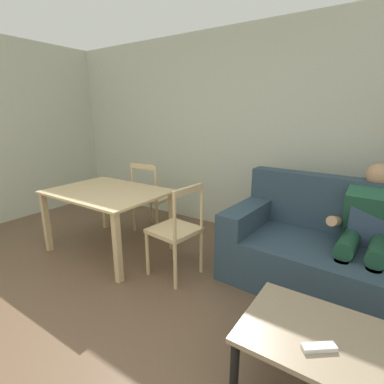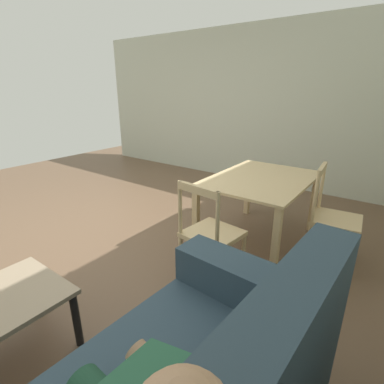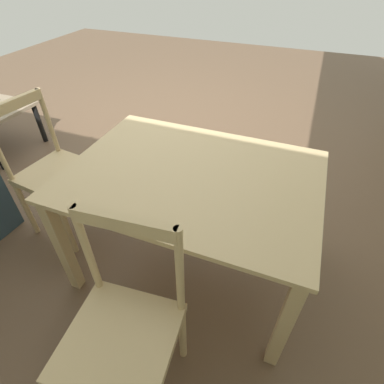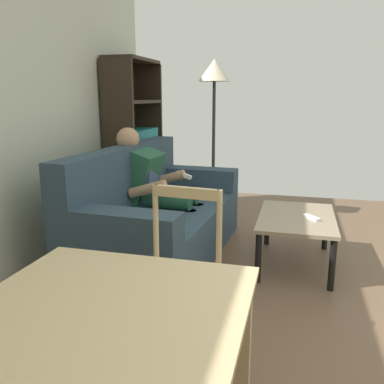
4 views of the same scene
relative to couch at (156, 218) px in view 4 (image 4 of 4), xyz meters
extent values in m
cube|color=#2D4251|center=(-0.01, -0.07, -0.13)|extent=(2.07, 1.06, 0.44)
cube|color=#2D4251|center=(0.01, 0.30, 0.37)|extent=(2.03, 0.31, 0.55)
cube|color=#2D4251|center=(-0.90, -0.02, 0.21)|extent=(0.29, 0.96, 0.23)
cube|color=#2D4251|center=(0.88, -0.12, 0.21)|extent=(0.29, 0.96, 0.23)
cube|color=#354864|center=(0.19, 0.13, 0.27)|extent=(0.41, 0.17, 0.36)
cube|color=#23563D|center=(0.15, 0.19, 0.34)|extent=(0.42, 0.39, 0.55)
sphere|color=tan|center=(0.16, 0.31, 0.69)|extent=(0.21, 0.21, 0.21)
cylinder|color=#1C4530|center=(0.02, -0.10, 0.16)|extent=(0.17, 0.45, 0.15)
cylinder|color=tan|center=(0.01, -0.32, -0.13)|extent=(0.11, 0.11, 0.44)
cube|color=black|center=(0.01, -0.40, -0.31)|extent=(0.11, 0.25, 0.08)
cylinder|color=#1C4530|center=(0.24, -0.11, 0.16)|extent=(0.17, 0.45, 0.15)
cylinder|color=tan|center=(0.23, -0.33, -0.13)|extent=(0.11, 0.11, 0.44)
cube|color=black|center=(0.23, -0.41, -0.31)|extent=(0.11, 0.25, 0.08)
cylinder|color=tan|center=(-0.11, 0.03, 0.29)|extent=(0.11, 0.36, 0.19)
cylinder|color=tan|center=(0.39, 0.00, 0.29)|extent=(0.11, 0.36, 0.19)
cube|color=white|center=(0.38, -0.16, 0.33)|extent=(0.05, 0.16, 0.08)
cube|color=gray|center=(0.10, -1.23, 0.07)|extent=(0.96, 0.62, 0.03)
cylinder|color=black|center=(-0.34, -1.50, -0.15)|extent=(0.05, 0.05, 0.40)
cylinder|color=black|center=(0.54, -1.50, -0.15)|extent=(0.05, 0.05, 0.40)
cylinder|color=black|center=(-0.34, -0.96, -0.15)|extent=(0.05, 0.05, 0.40)
cylinder|color=black|center=(0.54, -0.96, -0.15)|extent=(0.05, 0.05, 0.40)
cube|color=white|center=(0.04, -1.35, 0.10)|extent=(0.16, 0.14, 0.02)
cube|color=#2D2319|center=(0.61, 0.62, 0.55)|extent=(0.04, 0.36, 1.80)
cube|color=#2D2319|center=(1.50, 0.62, 0.55)|extent=(0.04, 0.36, 1.80)
cube|color=#2D2319|center=(1.06, 0.79, 0.55)|extent=(0.93, 0.02, 1.80)
cube|color=#2D2319|center=(1.06, 0.62, -0.33)|extent=(0.85, 0.36, 0.04)
cube|color=#2D2319|center=(1.06, 0.62, 0.12)|extent=(0.85, 0.36, 0.04)
cube|color=#2D2319|center=(1.06, 0.62, 0.57)|extent=(0.85, 0.36, 0.04)
cube|color=#2D2319|center=(1.06, 0.62, 1.02)|extent=(0.85, 0.36, 0.04)
cube|color=#2D2319|center=(1.06, 0.62, 1.47)|extent=(0.85, 0.36, 0.04)
cube|color=maroon|center=(1.09, 0.60, -0.25)|extent=(0.70, 0.29, 0.12)
cube|color=#2D5193|center=(1.06, 0.60, 0.20)|extent=(0.70, 0.30, 0.12)
cube|color=#333338|center=(1.02, 0.60, 0.32)|extent=(0.70, 0.30, 0.12)
cube|color=teal|center=(1.07, 0.60, 0.65)|extent=(0.70, 0.30, 0.12)
cube|color=#D1B27F|center=(-2.37, -0.61, 0.37)|extent=(1.29, 0.94, 0.02)
cube|color=#D1B27F|center=(-1.78, -1.03, 0.00)|extent=(0.06, 0.06, 0.70)
cube|color=#D1B27F|center=(-1.78, -0.19, 0.00)|extent=(0.06, 0.06, 0.70)
cube|color=#D1B27F|center=(-1.43, -0.61, 0.12)|extent=(0.46, 0.46, 0.04)
cylinder|color=#D1B27F|center=(-1.59, -0.40, -0.11)|extent=(0.04, 0.04, 0.47)
cylinder|color=#D1B27F|center=(-1.64, -0.78, -0.11)|extent=(0.04, 0.04, 0.47)
cylinder|color=#D1B27F|center=(-1.21, -0.44, -0.11)|extent=(0.04, 0.04, 0.47)
cylinder|color=#D1B27F|center=(-1.26, -0.82, -0.11)|extent=(0.04, 0.04, 0.47)
cylinder|color=#D1B27F|center=(-1.21, -0.44, 0.35)|extent=(0.03, 0.03, 0.47)
cylinder|color=#D1B27F|center=(-1.26, -0.82, 0.35)|extent=(0.03, 0.03, 0.47)
cube|color=#D1B27F|center=(-1.24, -0.63, 0.56)|extent=(0.08, 0.38, 0.06)
cylinder|color=black|center=(1.22, -0.27, -0.33)|extent=(0.28, 0.28, 0.03)
cylinder|color=#333333|center=(1.22, -0.27, 0.44)|extent=(0.04, 0.04, 1.58)
cone|color=beige|center=(1.22, -0.27, 1.36)|extent=(0.36, 0.36, 0.24)
camera|label=1|loc=(0.17, -2.67, 1.22)|focal=26.88mm
camera|label=2|loc=(0.43, 0.53, 1.27)|focal=27.29mm
camera|label=3|loc=(-2.81, 0.53, 1.28)|focal=27.80mm
camera|label=4|loc=(-3.31, -1.21, 1.07)|focal=37.99mm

